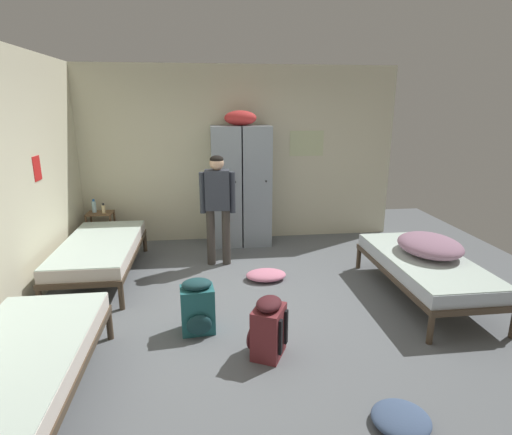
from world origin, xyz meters
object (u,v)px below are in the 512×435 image
(bedding_heap, at_px, (430,245))
(water_bottle, at_px, (94,206))
(bed_left_front, at_px, (16,366))
(clothes_pile_denim, at_px, (401,419))
(locker_bank, at_px, (241,184))
(backpack_teal, at_px, (198,307))
(bed_right, at_px, (425,266))
(bed_left_rear, at_px, (100,249))
(clothes_pile_pink, at_px, (266,275))
(person_traveler, at_px, (218,200))
(backpack_maroon, at_px, (268,328))
(lotion_bottle, at_px, (104,209))
(shelf_unit, at_px, (101,227))

(bedding_heap, height_order, water_bottle, water_bottle)
(bed_left_front, xyz_separation_m, clothes_pile_denim, (2.67, -0.46, -0.33))
(locker_bank, bearing_deg, backpack_teal, -104.19)
(bed_right, relative_size, water_bottle, 9.31)
(bed_left_front, relative_size, bedding_heap, 2.28)
(bed_right, height_order, bed_left_rear, same)
(clothes_pile_denim, bearing_deg, clothes_pile_pink, 102.72)
(bed_left_front, bearing_deg, person_traveler, 60.66)
(locker_bank, relative_size, bed_right, 1.09)
(bed_right, xyz_separation_m, bed_left_rear, (-3.82, 1.03, 0.00))
(bed_left_rear, bearing_deg, clothes_pile_denim, -47.22)
(bedding_heap, xyz_separation_m, clothes_pile_pink, (-1.81, 0.61, -0.54))
(backpack_maroon, xyz_separation_m, backpack_teal, (-0.62, 0.46, 0.00))
(bedding_heap, xyz_separation_m, lotion_bottle, (-4.08, 2.05, 0.04))
(locker_bank, distance_m, clothes_pile_pink, 1.73)
(shelf_unit, distance_m, water_bottle, 0.33)
(shelf_unit, height_order, backpack_teal, shelf_unit)
(water_bottle, xyz_separation_m, clothes_pile_pink, (2.42, -1.50, -0.60))
(bed_right, bearing_deg, bedding_heap, 47.16)
(bedding_heap, relative_size, backpack_teal, 1.52)
(water_bottle, bearing_deg, locker_bank, -1.14)
(locker_bank, bearing_deg, bed_left_front, -118.28)
(bedding_heap, distance_m, clothes_pile_denim, 2.36)
(shelf_unit, height_order, backpack_maroon, shelf_unit)
(clothes_pile_denim, bearing_deg, bed_right, 58.12)
(shelf_unit, distance_m, clothes_pile_denim, 4.98)
(water_bottle, distance_m, clothes_pile_pink, 2.91)
(person_traveler, relative_size, lotion_bottle, 10.00)
(shelf_unit, height_order, clothes_pile_pink, shelf_unit)
(shelf_unit, bearing_deg, clothes_pile_denim, -54.12)
(bed_left_rear, xyz_separation_m, bed_left_front, (0.00, -2.42, 0.00))
(bed_left_rear, bearing_deg, locker_bank, 30.52)
(shelf_unit, xyz_separation_m, bed_left_rear, (0.25, -1.15, 0.04))
(locker_bank, xyz_separation_m, water_bottle, (-2.24, 0.04, -0.31))
(locker_bank, xyz_separation_m, shelf_unit, (-2.16, 0.02, -0.62))
(shelf_unit, xyz_separation_m, person_traveler, (1.77, -0.87, 0.57))
(locker_bank, distance_m, clothes_pile_denim, 4.18)
(backpack_maroon, bearing_deg, person_traveler, 99.00)
(locker_bank, height_order, clothes_pile_denim, locker_bank)
(bedding_heap, bearing_deg, water_bottle, 153.49)
(person_traveler, distance_m, water_bottle, 2.07)
(bed_right, bearing_deg, backpack_maroon, -155.09)
(lotion_bottle, height_order, clothes_pile_pink, lotion_bottle)
(shelf_unit, distance_m, bedding_heap, 4.65)
(lotion_bottle, bearing_deg, clothes_pile_pink, -32.45)
(bed_left_rear, height_order, lotion_bottle, lotion_bottle)
(bed_left_front, height_order, clothes_pile_denim, bed_left_front)
(bedding_heap, relative_size, clothes_pile_denim, 2.03)
(locker_bank, xyz_separation_m, bed_left_rear, (-1.91, -1.13, -0.59))
(bed_left_rear, relative_size, water_bottle, 9.31)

